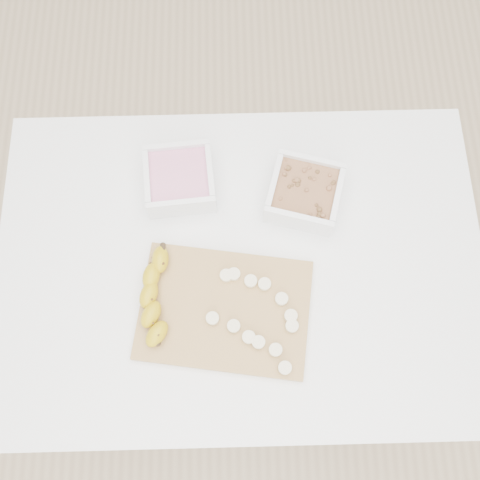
{
  "coord_description": "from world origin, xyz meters",
  "views": [
    {
      "loc": [
        -0.01,
        -0.3,
        1.8
      ],
      "look_at": [
        0.0,
        0.03,
        0.81
      ],
      "focal_mm": 40.0,
      "sensor_mm": 36.0,
      "label": 1
    }
  ],
  "objects_px": {
    "bowl_yogurt": "(180,179)",
    "bowl_granola": "(304,193)",
    "table": "(240,275)",
    "cutting_board": "(224,310)",
    "banana": "(155,298)"
  },
  "relations": [
    {
      "from": "bowl_granola",
      "to": "table",
      "type": "bearing_deg",
      "value": -134.52
    },
    {
      "from": "table",
      "to": "bowl_yogurt",
      "type": "height_order",
      "value": "bowl_yogurt"
    },
    {
      "from": "bowl_yogurt",
      "to": "cutting_board",
      "type": "height_order",
      "value": "bowl_yogurt"
    },
    {
      "from": "bowl_granola",
      "to": "cutting_board",
      "type": "height_order",
      "value": "bowl_granola"
    },
    {
      "from": "table",
      "to": "bowl_yogurt",
      "type": "xyz_separation_m",
      "value": [
        -0.12,
        0.18,
        0.13
      ]
    },
    {
      "from": "banana",
      "to": "table",
      "type": "bearing_deg",
      "value": 36.97
    },
    {
      "from": "table",
      "to": "banana",
      "type": "xyz_separation_m",
      "value": [
        -0.17,
        -0.08,
        0.13
      ]
    },
    {
      "from": "cutting_board",
      "to": "bowl_granola",
      "type": "bearing_deg",
      "value": 54.18
    },
    {
      "from": "bowl_granola",
      "to": "cutting_board",
      "type": "xyz_separation_m",
      "value": [
        -0.17,
        -0.23,
        -0.03
      ]
    },
    {
      "from": "bowl_yogurt",
      "to": "banana",
      "type": "xyz_separation_m",
      "value": [
        -0.05,
        -0.25,
        -0.0
      ]
    },
    {
      "from": "table",
      "to": "cutting_board",
      "type": "height_order",
      "value": "cutting_board"
    },
    {
      "from": "bowl_yogurt",
      "to": "bowl_granola",
      "type": "bearing_deg",
      "value": -8.35
    },
    {
      "from": "bowl_yogurt",
      "to": "bowl_granola",
      "type": "relative_size",
      "value": 0.87
    },
    {
      "from": "bowl_yogurt",
      "to": "cutting_board",
      "type": "bearing_deg",
      "value": -72.04
    },
    {
      "from": "bowl_granola",
      "to": "cutting_board",
      "type": "bearing_deg",
      "value": -125.82
    }
  ]
}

